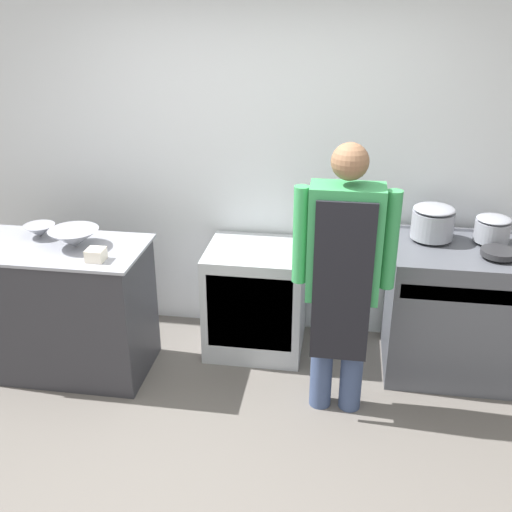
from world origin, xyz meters
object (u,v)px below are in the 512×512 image
Objects in this scene: fridge_unit at (256,299)px; plastic_tub at (96,255)px; mixing_bowl at (74,238)px; sauce_pot at (493,228)px; stock_pot at (433,221)px; stove at (455,310)px; saute_pan at (499,253)px; person_cook at (343,270)px.

plastic_tub is (-0.91, -0.64, 0.57)m from fridge_unit.
mixing_bowl is 2.76m from sauce_pot.
stock_pot is 0.39m from sauce_pot.
sauce_pot is at bearing 10.56° from mixing_bowl.
fridge_unit is (-1.40, 0.07, -0.06)m from stove.
saute_pan reaches higher than stove.
fridge_unit is 1.36m from mixing_bowl.
person_cook is 1.07m from saute_pan.
stove is 4.23× the size of saute_pan.
stove is at bearing -31.01° from stock_pot.
mixing_bowl is 1.47× the size of saute_pan.
mixing_bowl is 1.17× the size of stock_pot.
mixing_bowl is at bearing -158.17° from fridge_unit.
person_cook is 7.77× the size of saute_pan.
stove is 1.10m from person_cook.
sauce_pot reaches higher than mixing_bowl.
stove is at bearing 13.87° from plastic_tub.
person_cook is 1.52m from plastic_tub.
sauce_pot is at bearing 1.91° from fridge_unit.
stock_pot reaches higher than plastic_tub.
stove is at bearing 8.58° from mixing_bowl.
mixing_bowl is at bearing 173.94° from person_cook.
mixing_bowl is (-1.13, -0.45, 0.60)m from fridge_unit.
fridge_unit is 2.83× the size of stock_pot.
saute_pan is (2.72, 0.26, -0.04)m from mixing_bowl.
fridge_unit is 3.58× the size of saute_pan.
fridge_unit is at bearing 133.93° from person_cook.
sauce_pot is at bearing 15.56° from plastic_tub.
mixing_bowl is at bearing -167.73° from stock_pot.
sauce_pot reaches higher than saute_pan.
stock_pot is (0.58, 0.69, 0.08)m from person_cook.
fridge_unit is at bearing 21.83° from mixing_bowl.
person_cook is (-0.79, -0.57, 0.52)m from stove.
person_cook is at bearing -155.28° from saute_pan.
plastic_tub is 0.39× the size of stock_pot.
sauce_pot reaches higher than fridge_unit.
person_cook is at bearing -144.49° from sauce_pot.
plastic_tub is at bearing -179.91° from person_cook.
person_cook is at bearing -144.16° from stove.
person_cook is at bearing 0.09° from plastic_tub.
plastic_tub is at bearing -161.74° from stock_pot.
stock_pot is at bearing 18.26° from plastic_tub.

